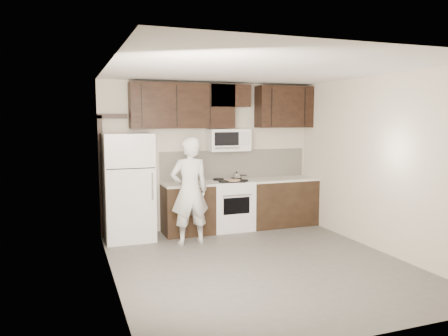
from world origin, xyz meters
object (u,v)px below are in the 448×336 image
person (190,191)px  refrigerator (128,187)px  stove (230,205)px  microwave (228,140)px

person → refrigerator: bearing=-35.4°
stove → refrigerator: refrigerator is taller
person → stove: bearing=-148.9°
stove → person: (-0.95, -0.63, 0.41)m
microwave → person: bearing=-141.8°
refrigerator → person: 1.07m
refrigerator → person: size_ratio=1.03×
microwave → stove: bearing=-89.9°
stove → person: person is taller
stove → microwave: (-0.00, 0.12, 1.19)m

